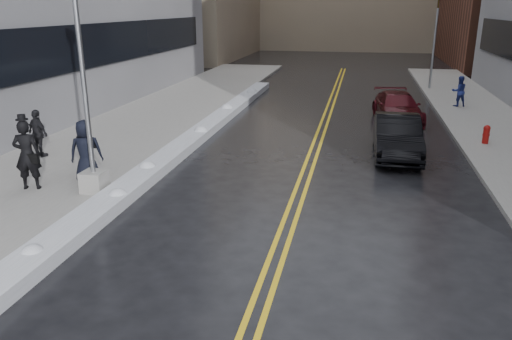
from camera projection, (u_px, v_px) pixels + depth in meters
The scene contains 16 objects.
ground at pixel (179, 235), 12.07m from camera, with size 160.00×160.00×0.00m, color black.
sidewalk_west at pixel (135, 127), 22.46m from camera, with size 5.50×50.00×0.15m, color gray.
sidewalk_east at pixel (512, 147), 19.39m from camera, with size 4.00×50.00×0.15m, color gray.
lane_line_left at pixel (315, 138), 20.91m from camera, with size 0.12×50.00×0.01m, color gold.
lane_line_right at pixel (322, 139), 20.85m from camera, with size 0.12×50.00×0.01m, color gold.
snow_ridge at pixel (190, 140), 19.93m from camera, with size 0.90×30.00×0.34m, color silver.
lamppost at pixel (87, 110), 13.78m from camera, with size 0.65×0.65×7.62m.
fire_hydrant at pixel (486, 133), 19.44m from camera, with size 0.26×0.26×0.73m.
traffic_signal at pixel (435, 37), 31.66m from camera, with size 0.16×0.20×6.00m.
pedestrian_fedora at pixel (27, 155), 14.42m from camera, with size 0.75×0.49×2.06m, color black.
pedestrian_b at pixel (86, 146), 16.11m from camera, with size 0.78×0.61×1.62m, color black.
pedestrian_c at pixel (86, 151), 15.00m from camera, with size 0.94×0.61×1.93m, color black.
pedestrian_d at pixel (38, 133), 17.60m from camera, with size 1.00×0.41×1.70m, color black.
pedestrian_east at pixel (459, 91), 26.59m from camera, with size 0.78×0.61×1.61m, color navy.
car_black at pixel (397, 136), 18.22m from camera, with size 1.58×4.53×1.49m, color black.
car_maroon at pixel (397, 107), 23.76m from camera, with size 1.90×4.67×1.36m, color #3D090F.
Camera 1 is at (4.07, -10.35, 5.28)m, focal length 35.00 mm.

